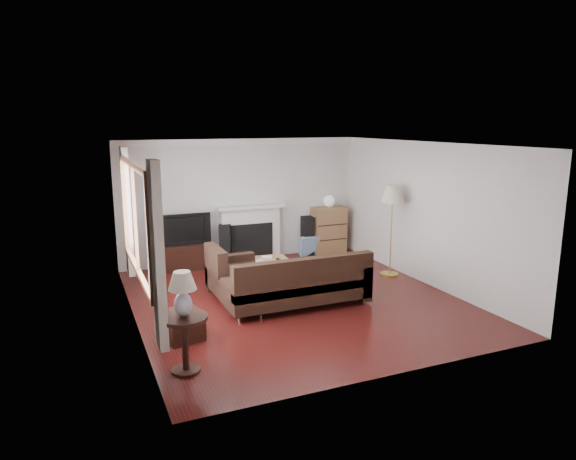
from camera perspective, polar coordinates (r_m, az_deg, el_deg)
name	(u,v)px	position (r m, az deg, el deg)	size (l,w,h in m)	color
room	(295,224)	(8.07, 0.83, 0.64)	(5.10, 5.60, 2.54)	#47120F
window	(135,219)	(7.19, -16.64, 1.16)	(0.12, 2.74, 1.54)	brown
curtain_near	(158,256)	(5.76, -14.28, -2.85)	(0.10, 0.35, 2.10)	beige
curtain_far	(127,212)	(8.71, -17.42, 1.93)	(0.10, 0.35, 2.10)	beige
fireplace	(251,233)	(10.67, -4.18, -0.30)	(1.40, 0.26, 1.15)	white
tv_stand	(183,256)	(10.25, -11.56, -2.89)	(1.01, 0.45, 0.50)	black
television	(182,228)	(10.12, -11.70, 0.17)	(1.06, 0.14, 0.61)	black
speaker_left	(225,244)	(10.46, -6.99, -1.57)	(0.22, 0.27, 0.81)	black
speaker_right	(307,236)	(11.09, 2.18, -0.64)	(0.23, 0.28, 0.84)	black
bookshelf	(329,230)	(11.27, 4.54, 0.02)	(0.74, 0.35, 1.02)	olive
globe_lamp	(329,201)	(11.16, 4.59, 3.22)	(0.25, 0.25, 0.25)	white
sectional_sofa	(296,281)	(8.03, 0.90, -5.73)	(2.45, 1.79, 0.79)	black
coffee_table	(257,272)	(9.14, -3.47, -4.68)	(1.13, 0.62, 0.44)	#936746
footstool	(183,325)	(7.04, -11.64, -10.30)	(0.46, 0.46, 0.39)	black
floor_lamp	(391,231)	(9.70, 11.40, -0.08)	(0.44, 0.44, 1.70)	gold
side_table	(185,344)	(6.13, -11.37, -12.31)	(0.54, 0.54, 0.68)	black
table_lamp	(183,294)	(5.91, -11.61, -7.01)	(0.32, 0.32, 0.52)	silver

